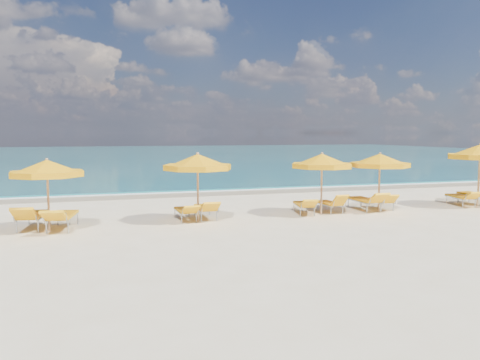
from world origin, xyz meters
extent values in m
plane|color=beige|center=(0.00, 0.00, 0.00)|extent=(120.00, 120.00, 0.00)
cube|color=#126067|center=(0.00, 48.00, 0.00)|extent=(120.00, 80.00, 0.30)
cube|color=tan|center=(0.00, 7.40, 0.00)|extent=(120.00, 2.60, 0.01)
cube|color=white|center=(0.00, 8.20, 0.00)|extent=(120.00, 1.20, 0.03)
cube|color=white|center=(-6.00, 17.00, 0.00)|extent=(14.00, 0.36, 0.05)
cube|color=white|center=(8.00, 24.00, 0.00)|extent=(18.00, 0.30, 0.05)
cylinder|color=tan|center=(-6.36, -0.05, 1.04)|extent=(0.06, 0.06, 2.09)
cone|color=#FFAB0D|center=(-6.36, -0.05, 1.92)|extent=(2.63, 2.63, 0.42)
cylinder|color=#FFAB0D|center=(-6.36, -0.05, 1.72)|extent=(2.65, 2.65, 0.17)
sphere|color=tan|center=(-6.36, -0.05, 2.13)|extent=(0.09, 0.09, 0.09)
cylinder|color=tan|center=(-1.83, 0.19, 1.09)|extent=(0.07, 0.07, 2.19)
cone|color=#FFAB0D|center=(-1.83, 0.19, 2.01)|extent=(2.28, 2.28, 0.44)
cylinder|color=#FFAB0D|center=(-1.83, 0.19, 1.80)|extent=(2.30, 2.30, 0.17)
sphere|color=tan|center=(-1.83, 0.19, 2.24)|extent=(0.10, 0.10, 0.10)
cylinder|color=tan|center=(2.67, 0.28, 1.07)|extent=(0.07, 0.07, 2.13)
cone|color=#FFAB0D|center=(2.67, 0.28, 1.96)|extent=(2.38, 2.38, 0.43)
cylinder|color=#FFAB0D|center=(2.67, 0.28, 1.75)|extent=(2.40, 2.40, 0.17)
sphere|color=tan|center=(2.67, 0.28, 2.18)|extent=(0.09, 0.09, 0.09)
cylinder|color=tan|center=(5.03, 0.30, 1.05)|extent=(0.07, 0.07, 2.11)
cone|color=#FFAB0D|center=(5.03, 0.30, 1.94)|extent=(2.56, 2.56, 0.42)
cylinder|color=#FFAB0D|center=(5.03, 0.30, 1.73)|extent=(2.59, 2.59, 0.17)
sphere|color=tan|center=(5.03, 0.30, 2.15)|extent=(0.09, 0.09, 0.09)
cylinder|color=tan|center=(9.48, 0.21, 1.21)|extent=(0.08, 0.08, 2.41)
cone|color=#FFAB0D|center=(9.48, 0.21, 2.22)|extent=(3.06, 3.06, 0.48)
cylinder|color=#FFAB0D|center=(9.48, 0.21, 1.98)|extent=(3.08, 3.08, 0.19)
cube|color=#FFB10F|center=(-6.87, 0.62, 0.41)|extent=(0.80, 1.49, 0.09)
cube|color=#FFB10F|center=(-6.99, -0.36, 0.61)|extent=(0.70, 0.67, 0.45)
cube|color=#FFB10F|center=(-6.00, 0.25, 0.42)|extent=(0.86, 1.54, 0.09)
cube|color=#FFB10F|center=(-6.15, -0.76, 0.58)|extent=(0.74, 0.74, 0.40)
cube|color=#FFB10F|center=(-2.18, 0.64, 0.34)|extent=(0.58, 1.19, 0.07)
cube|color=#FFB10F|center=(-2.14, -0.18, 0.48)|extent=(0.55, 0.54, 0.33)
cube|color=#FFB10F|center=(-1.45, 0.79, 0.37)|extent=(0.59, 1.28, 0.08)
cube|color=#FFB10F|center=(-1.47, -0.10, 0.53)|extent=(0.57, 0.56, 0.38)
cube|color=#FFB10F|center=(2.14, 0.63, 0.34)|extent=(0.75, 1.27, 0.07)
cube|color=#FFB10F|center=(1.98, -0.18, 0.49)|extent=(0.62, 0.61, 0.35)
cube|color=#FFB10F|center=(3.17, 0.70, 0.34)|extent=(0.60, 1.20, 0.07)
cube|color=#FFB10F|center=(3.22, -0.07, 0.54)|extent=(0.55, 0.47, 0.44)
cube|color=#FFB10F|center=(4.64, 0.73, 0.40)|extent=(0.66, 1.41, 0.09)
cube|color=#FFB10F|center=(4.67, -0.24, 0.58)|extent=(0.64, 0.61, 0.43)
cube|color=#FFB10F|center=(5.45, 0.79, 0.33)|extent=(0.69, 1.21, 0.07)
cube|color=#FFB10F|center=(5.33, 0.01, 0.49)|extent=(0.58, 0.55, 0.38)
cube|color=#FFB10F|center=(9.00, 0.64, 0.36)|extent=(0.75, 1.32, 0.08)
cube|color=#FFB10F|center=(8.86, -0.22, 0.51)|extent=(0.64, 0.63, 0.36)
cube|color=#FFB10F|center=(9.87, 0.70, 0.41)|extent=(0.79, 1.48, 0.09)
camera|label=1|loc=(-4.82, -14.74, 2.90)|focal=35.00mm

